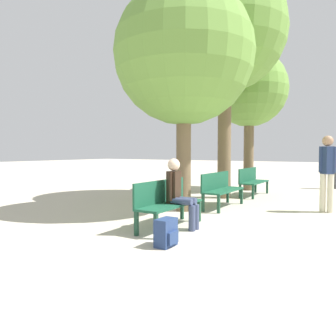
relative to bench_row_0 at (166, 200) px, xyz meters
The scene contains 11 objects.
ground_plane 2.25m from the bench_row_0, ahead, with size 80.00×80.00×0.00m, color beige.
bench_row_0 is the anchor object (origin of this frame).
bench_row_1 2.55m from the bench_row_0, 90.00° to the left, with size 0.48×1.64×0.87m.
bench_row_2 5.10m from the bench_row_0, 90.00° to the left, with size 0.48×1.64×0.87m.
tree_row_0 3.57m from the bench_row_0, 108.53° to the left, with size 3.24×3.24×5.26m.
tree_row_1 6.09m from the bench_row_0, 97.57° to the left, with size 3.57×3.57×6.74m.
tree_row_2 7.21m from the bench_row_0, 94.88° to the left, with size 2.69×2.69×4.98m.
person_seated 0.30m from the bench_row_0, 16.95° to the left, with size 0.59×0.34×1.27m.
backpack 1.25m from the bench_row_0, 58.06° to the right, with size 0.25×0.35×0.41m.
pedestrian_near 8.80m from the bench_row_0, 76.53° to the left, with size 0.32×0.28×1.59m.
pedestrian_mid 3.99m from the bench_row_0, 53.63° to the left, with size 0.36×0.31×1.76m.
Camera 1 is at (0.98, -5.06, 1.41)m, focal length 35.00 mm.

